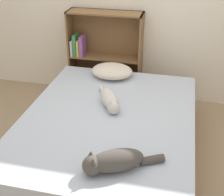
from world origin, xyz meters
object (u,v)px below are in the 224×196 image
object	(u,v)px
cat_light	(110,100)
bookshelf	(104,54)
pillow	(112,71)
bed	(108,138)
cat_dark	(113,161)

from	to	relation	value
cat_light	bookshelf	bearing A→B (deg)	169.11
bookshelf	pillow	bearing A→B (deg)	-64.44
bed	cat_dark	xyz separation A→B (m)	(0.20, -0.68, 0.32)
bed	cat_dark	bearing A→B (deg)	-73.63
cat_light	bookshelf	size ratio (longest dim) A/B	0.45
pillow	cat_dark	xyz separation A→B (m)	(0.35, -1.48, 0.00)
bed	bookshelf	world-z (taller)	bookshelf
pillow	bookshelf	distance (m)	0.49
pillow	cat_light	world-z (taller)	same
cat_light	cat_dark	distance (m)	0.87
pillow	cat_light	xyz separation A→B (m)	(0.12, -0.63, -0.01)
pillow	bookshelf	size ratio (longest dim) A/B	0.41
bed	bookshelf	bearing A→B (deg)	106.21
cat_light	pillow	bearing A→B (deg)	162.89
bed	pillow	xyz separation A→B (m)	(-0.15, 0.80, 0.32)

